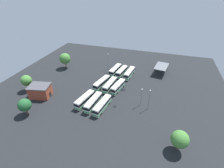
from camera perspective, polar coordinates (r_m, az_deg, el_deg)
ground_plane at (r=77.89m, az=-0.79°, el=-1.47°), size 106.70×106.70×0.00m
bus_row0_slot0 at (r=89.91m, az=1.16°, el=4.88°), size 11.17×4.19×3.63m
bus_row0_slot1 at (r=88.28m, az=3.37°, el=4.28°), size 10.56×4.23×3.63m
bus_row0_slot2 at (r=87.18m, az=6.04°, el=3.76°), size 11.07×3.86×3.63m
bus_row1_slot0 at (r=78.47m, az=-3.56°, el=0.41°), size 11.46×4.96×3.63m
bus_row1_slot1 at (r=76.79m, az=-0.69°, el=-0.30°), size 11.23×3.94×3.63m
bus_row1_slot2 at (r=75.63m, az=2.07°, el=-0.89°), size 10.69×4.58×3.63m
bus_row2_slot0 at (r=68.57m, az=-9.36°, el=-5.30°), size 11.05×4.64×3.63m
bus_row2_slot1 at (r=66.71m, az=-6.49°, el=-6.25°), size 11.20×3.67×3.63m
bus_row2_slot2 at (r=64.94m, az=-3.38°, el=-7.31°), size 11.37×4.13×3.63m
depot_building at (r=77.69m, az=-23.55°, el=-2.19°), size 8.37×9.92×5.45m
maintenance_shelter at (r=92.76m, az=16.75°, el=5.86°), size 11.26×7.66×4.31m
lamp_post_near_entrance at (r=92.76m, az=-1.36°, el=7.93°), size 0.56×0.28×9.30m
lamp_post_far_corner at (r=66.19m, az=10.07°, el=-4.28°), size 0.56×0.28×7.90m
lamp_post_by_building at (r=64.61m, az=12.70°, el=-5.09°), size 0.56×0.28×8.92m
tree_west_edge at (r=83.11m, az=-27.53°, el=1.08°), size 4.85×4.85×7.67m
tree_south_edge at (r=97.83m, az=-15.98°, el=8.43°), size 6.11×6.11×8.81m
tree_east_edge at (r=68.84m, az=-27.99°, el=-6.45°), size 4.83×4.83×6.87m
tree_northwest at (r=53.43m, az=22.40°, el=-17.26°), size 5.21×5.21×7.24m
puddle_centre_drain at (r=67.13m, az=0.94°, el=-7.83°), size 1.59×1.59×0.01m
puddle_between_rows at (r=83.81m, az=1.08°, el=1.19°), size 1.95×1.95×0.01m
puddle_near_shelter at (r=90.16m, az=-2.15°, el=3.56°), size 2.31×2.31×0.01m
puddle_back_corner at (r=75.20m, az=-8.18°, el=-3.21°), size 2.78×2.78×0.01m
puddle_front_lane at (r=76.92m, az=3.57°, el=-2.01°), size 2.73×2.73×0.01m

